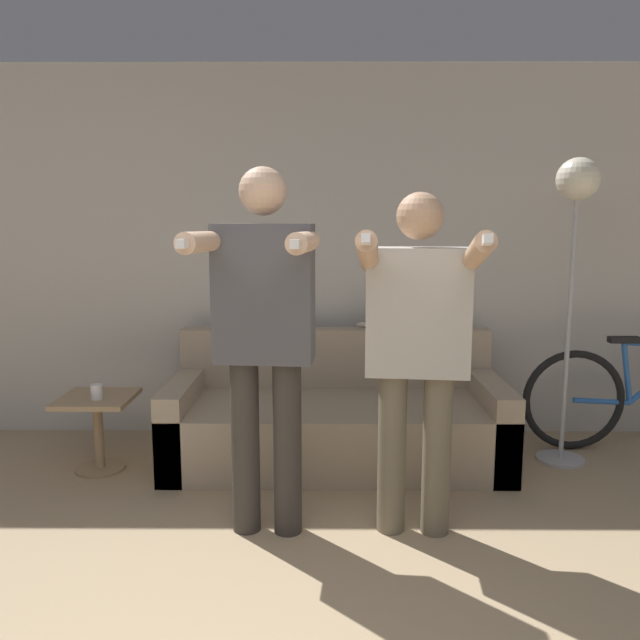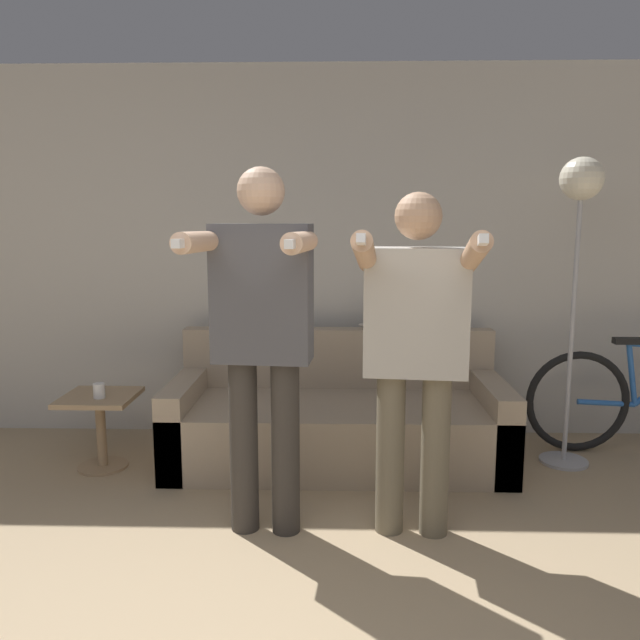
% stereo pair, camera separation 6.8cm
% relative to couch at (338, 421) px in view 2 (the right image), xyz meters
% --- Properties ---
extents(wall_back, '(10.00, 0.05, 2.60)m').
position_rel_couch_xyz_m(wall_back, '(-0.42, 0.57, 1.04)').
color(wall_back, beige).
rests_on(wall_back, ground_plane).
extents(couch, '(2.12, 0.89, 0.81)m').
position_rel_couch_xyz_m(couch, '(0.00, 0.00, 0.00)').
color(couch, tan).
rests_on(couch, ground_plane).
extents(person_left, '(0.57, 0.71, 1.79)m').
position_rel_couch_xyz_m(person_left, '(-0.36, -0.97, 0.79)').
color(person_left, '#38332D').
rests_on(person_left, ground_plane).
extents(person_right, '(0.60, 0.71, 1.67)m').
position_rel_couch_xyz_m(person_right, '(0.36, -0.97, 0.72)').
color(person_right, '#6B604C').
rests_on(person_right, ground_plane).
extents(cat, '(0.46, 0.15, 0.19)m').
position_rel_couch_xyz_m(cat, '(0.42, 0.33, 0.63)').
color(cat, '#B7AD9E').
rests_on(cat, couch).
extents(floor_lamp, '(0.30, 0.30, 1.92)m').
position_rel_couch_xyz_m(floor_lamp, '(1.46, -0.02, 1.30)').
color(floor_lamp, '#B2B2B7').
rests_on(floor_lamp, ground_plane).
extents(side_table, '(0.44, 0.44, 0.47)m').
position_rel_couch_xyz_m(side_table, '(-1.48, -0.18, 0.08)').
color(side_table, '#A38460').
rests_on(side_table, ground_plane).
extents(cup, '(0.07, 0.07, 0.09)m').
position_rel_couch_xyz_m(cup, '(-1.45, -0.24, 0.26)').
color(cup, white).
rests_on(cup, side_table).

